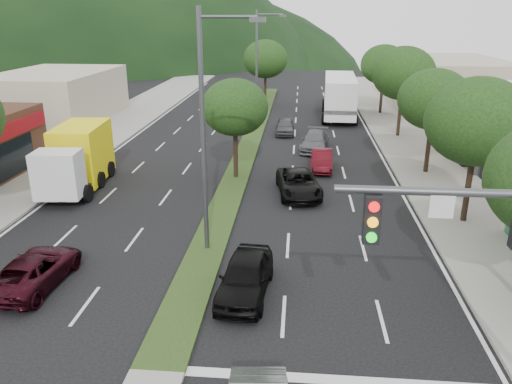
# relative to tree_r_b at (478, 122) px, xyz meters

# --- Properties ---
(ground) EXTENTS (160.00, 160.00, 0.00)m
(ground) POSITION_rel_tree_r_b_xyz_m (-12.00, -12.00, -5.04)
(ground) COLOR black
(ground) RESTS_ON ground
(sidewalk_right) EXTENTS (5.00, 90.00, 0.15)m
(sidewalk_right) POSITION_rel_tree_r_b_xyz_m (0.50, 13.00, -4.96)
(sidewalk_right) COLOR gray
(sidewalk_right) RESTS_ON ground
(sidewalk_left) EXTENTS (6.00, 90.00, 0.15)m
(sidewalk_left) POSITION_rel_tree_r_b_xyz_m (-25.00, 13.00, -4.96)
(sidewalk_left) COLOR gray
(sidewalk_left) RESTS_ON ground
(median) EXTENTS (1.60, 56.00, 0.12)m
(median) POSITION_rel_tree_r_b_xyz_m (-12.00, 16.00, -4.98)
(median) COLOR #1F3212
(median) RESTS_ON ground
(bldg_left_far) EXTENTS (9.00, 14.00, 4.60)m
(bldg_left_far) POSITION_rel_tree_r_b_xyz_m (-31.00, 22.00, -2.74)
(bldg_left_far) COLOR #BFB698
(bldg_left_far) RESTS_ON ground
(bldg_right_far) EXTENTS (10.00, 16.00, 5.20)m
(bldg_right_far) POSITION_rel_tree_r_b_xyz_m (7.50, 32.00, -2.44)
(bldg_right_far) COLOR #BFB698
(bldg_right_far) RESTS_ON ground
(tree_r_b) EXTENTS (4.80, 4.80, 6.94)m
(tree_r_b) POSITION_rel_tree_r_b_xyz_m (0.00, 0.00, 0.00)
(tree_r_b) COLOR black
(tree_r_b) RESTS_ON sidewalk_right
(tree_r_c) EXTENTS (4.40, 4.40, 6.48)m
(tree_r_c) POSITION_rel_tree_r_b_xyz_m (0.00, 8.00, -0.29)
(tree_r_c) COLOR black
(tree_r_c) RESTS_ON sidewalk_right
(tree_r_d) EXTENTS (5.00, 5.00, 7.17)m
(tree_r_d) POSITION_rel_tree_r_b_xyz_m (0.00, 18.00, 0.14)
(tree_r_d) COLOR black
(tree_r_d) RESTS_ON sidewalk_right
(tree_r_e) EXTENTS (4.60, 4.60, 6.71)m
(tree_r_e) POSITION_rel_tree_r_b_xyz_m (0.00, 28.00, -0.14)
(tree_r_e) COLOR black
(tree_r_e) RESTS_ON sidewalk_right
(tree_med_near) EXTENTS (4.00, 4.00, 6.02)m
(tree_med_near) POSITION_rel_tree_r_b_xyz_m (-12.00, 6.00, -0.61)
(tree_med_near) COLOR black
(tree_med_near) RESTS_ON median
(tree_med_far) EXTENTS (4.80, 4.80, 6.94)m
(tree_med_far) POSITION_rel_tree_r_b_xyz_m (-12.00, 32.00, -0.03)
(tree_med_far) COLOR black
(tree_med_far) RESTS_ON median
(streetlight_near) EXTENTS (2.60, 0.25, 10.00)m
(streetlight_near) POSITION_rel_tree_r_b_xyz_m (-11.79, -4.00, 0.55)
(streetlight_near) COLOR #47494C
(streetlight_near) RESTS_ON ground
(streetlight_mid) EXTENTS (2.60, 0.25, 10.00)m
(streetlight_mid) POSITION_rel_tree_r_b_xyz_m (-11.79, 21.00, 0.55)
(streetlight_mid) COLOR #47494C
(streetlight_mid) RESTS_ON ground
(suv_maroon) EXTENTS (2.33, 4.60, 1.25)m
(suv_maroon) POSITION_rel_tree_r_b_xyz_m (-17.94, -7.50, -4.41)
(suv_maroon) COLOR black
(suv_maroon) RESTS_ON ground
(car_queue_a) EXTENTS (2.03, 4.39, 1.46)m
(car_queue_a) POSITION_rel_tree_r_b_xyz_m (-9.95, -7.47, -4.31)
(car_queue_a) COLOR black
(car_queue_a) RESTS_ON ground
(car_queue_b) EXTENTS (2.46, 4.85, 1.35)m
(car_queue_b) POSITION_rel_tree_r_b_xyz_m (-6.96, 13.35, -4.36)
(car_queue_b) COLOR #57565C
(car_queue_b) RESTS_ON ground
(car_queue_c) EXTENTS (1.53, 3.96, 1.29)m
(car_queue_c) POSITION_rel_tree_r_b_xyz_m (-6.61, 8.35, -4.39)
(car_queue_c) COLOR #4A0C13
(car_queue_c) RESTS_ON ground
(car_queue_d) EXTENTS (2.86, 5.09, 1.34)m
(car_queue_d) POSITION_rel_tree_r_b_xyz_m (-8.09, 3.35, -4.37)
(car_queue_d) COLOR black
(car_queue_d) RESTS_ON ground
(car_queue_e) EXTENTS (1.62, 3.85, 1.30)m
(car_queue_e) POSITION_rel_tree_r_b_xyz_m (-9.35, 18.35, -4.39)
(car_queue_e) COLOR #47474B
(car_queue_e) RESTS_ON ground
(car_queue_f) EXTENTS (2.11, 5.18, 1.50)m
(car_queue_f) POSITION_rel_tree_r_b_xyz_m (-4.13, 28.42, -4.28)
(car_queue_f) COLOR black
(car_queue_f) RESTS_ON ground
(box_truck) EXTENTS (3.27, 7.29, 3.50)m
(box_truck) POSITION_rel_tree_r_b_xyz_m (-21.00, 3.75, -3.38)
(box_truck) COLOR silver
(box_truck) RESTS_ON ground
(motorhome) EXTENTS (3.64, 10.39, 3.94)m
(motorhome) POSITION_rel_tree_r_b_xyz_m (-4.31, 26.13, -2.94)
(motorhome) COLOR white
(motorhome) RESTS_ON ground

